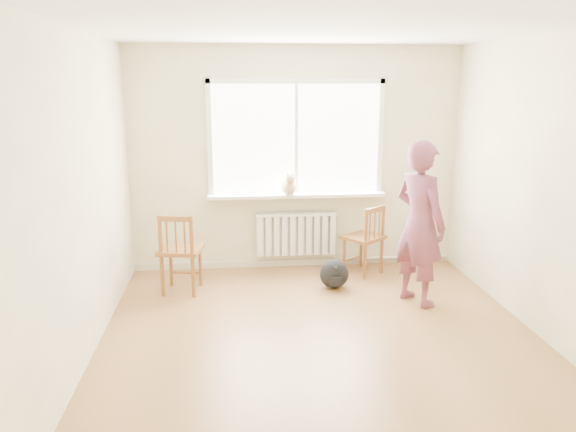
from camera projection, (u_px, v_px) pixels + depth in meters
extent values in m
plane|color=#90613B|center=(324.00, 346.00, 4.96)|extent=(4.50, 4.50, 0.00)
plane|color=white|center=(329.00, 26.00, 4.33)|extent=(4.50, 4.50, 0.00)
cube|color=beige|center=(296.00, 159.00, 6.82)|extent=(4.00, 0.01, 2.70)
cube|color=white|center=(296.00, 139.00, 6.74)|extent=(2.00, 0.02, 1.30)
cube|color=white|center=(296.00, 81.00, 6.56)|extent=(2.12, 0.05, 0.06)
cube|color=white|center=(210.00, 140.00, 6.62)|extent=(0.06, 0.05, 1.42)
cube|color=white|center=(380.00, 138.00, 6.82)|extent=(0.06, 0.05, 1.42)
cube|color=white|center=(296.00, 139.00, 6.72)|extent=(0.04, 0.05, 1.30)
cube|color=white|center=(297.00, 195.00, 6.81)|extent=(2.15, 0.22, 0.04)
cube|color=white|center=(296.00, 234.00, 6.99)|extent=(1.00, 0.02, 0.55)
cube|color=white|center=(296.00, 235.00, 6.94)|extent=(1.00, 0.10, 0.51)
cube|color=white|center=(296.00, 214.00, 6.88)|extent=(1.00, 0.12, 0.03)
cylinder|color=silver|center=(393.00, 257.00, 7.18)|extent=(1.40, 0.04, 0.04)
cube|color=beige|center=(296.00, 262.00, 7.12)|extent=(4.00, 0.03, 0.08)
cube|color=brown|center=(181.00, 250.00, 6.16)|extent=(0.51, 0.49, 0.04)
cylinder|color=brown|center=(200.00, 266.00, 6.37)|extent=(0.04, 0.04, 0.48)
cylinder|color=brown|center=(171.00, 265.00, 6.39)|extent=(0.04, 0.04, 0.48)
cylinder|color=brown|center=(193.00, 276.00, 6.04)|extent=(0.04, 0.04, 0.48)
cylinder|color=brown|center=(162.00, 275.00, 6.06)|extent=(0.04, 0.04, 0.48)
cylinder|color=brown|center=(192.00, 257.00, 5.99)|extent=(0.04, 0.04, 0.90)
cylinder|color=brown|center=(161.00, 256.00, 6.01)|extent=(0.04, 0.04, 0.90)
cube|color=brown|center=(175.00, 219.00, 5.90)|extent=(0.37, 0.10, 0.06)
cylinder|color=brown|center=(185.00, 236.00, 5.94)|extent=(0.02, 0.02, 0.36)
cylinder|color=brown|center=(176.00, 236.00, 5.95)|extent=(0.02, 0.02, 0.36)
cylinder|color=brown|center=(167.00, 236.00, 5.95)|extent=(0.02, 0.02, 0.36)
cube|color=brown|center=(364.00, 237.00, 6.75)|extent=(0.58, 0.57, 0.04)
cylinder|color=brown|center=(361.00, 250.00, 7.02)|extent=(0.04, 0.04, 0.45)
cylinder|color=brown|center=(344.00, 255.00, 6.81)|extent=(0.04, 0.04, 0.45)
cylinder|color=brown|center=(382.00, 255.00, 6.80)|extent=(0.04, 0.04, 0.45)
cylinder|color=brown|center=(365.00, 261.00, 6.58)|extent=(0.04, 0.04, 0.45)
cylinder|color=brown|center=(382.00, 239.00, 6.75)|extent=(0.04, 0.04, 0.85)
cylinder|color=brown|center=(366.00, 245.00, 6.53)|extent=(0.04, 0.04, 0.85)
cube|color=brown|center=(375.00, 210.00, 6.55)|extent=(0.29, 0.24, 0.05)
cylinder|color=brown|center=(379.00, 223.00, 6.65)|extent=(0.02, 0.02, 0.34)
cylinder|color=brown|center=(375.00, 224.00, 6.59)|extent=(0.02, 0.02, 0.34)
cylinder|color=brown|center=(370.00, 226.00, 6.53)|extent=(0.02, 0.02, 0.34)
imported|color=#CC4455|center=(420.00, 224.00, 5.76)|extent=(0.66, 0.74, 1.71)
ellipsoid|color=beige|center=(289.00, 186.00, 6.71)|extent=(0.20, 0.30, 0.22)
sphere|color=beige|center=(290.00, 179.00, 6.54)|extent=(0.12, 0.12, 0.12)
cone|color=beige|center=(287.00, 174.00, 6.53)|extent=(0.04, 0.04, 0.05)
cone|color=beige|center=(293.00, 174.00, 6.53)|extent=(0.04, 0.04, 0.05)
cylinder|color=beige|center=(287.00, 189.00, 6.87)|extent=(0.03, 0.20, 0.03)
cylinder|color=beige|center=(287.00, 192.00, 6.61)|extent=(0.03, 0.03, 0.11)
cylinder|color=beige|center=(293.00, 192.00, 6.62)|extent=(0.03, 0.03, 0.11)
ellipsoid|color=black|center=(334.00, 274.00, 6.31)|extent=(0.35, 0.28, 0.33)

